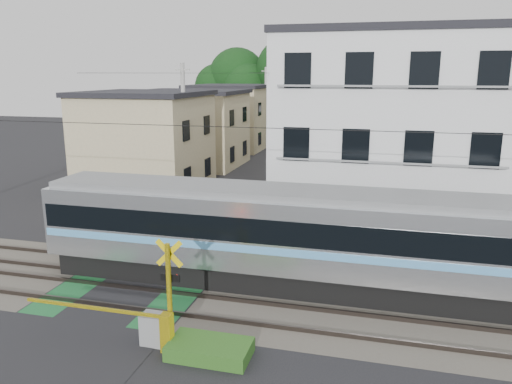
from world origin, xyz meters
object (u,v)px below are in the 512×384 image
(crossing_signal_far, at_px, (122,229))
(apartment_block, at_px, (388,132))
(crossing_signal_near, at_px, (156,322))
(pedestrian, at_px, (312,139))
(commuter_train, at_px, (279,235))

(crossing_signal_far, height_order, apartment_block, apartment_block)
(crossing_signal_near, bearing_deg, pedestrian, 92.17)
(pedestrian, bearing_deg, crossing_signal_near, 95.23)
(commuter_train, distance_m, crossing_signal_near, 5.55)
(commuter_train, xyz_separation_m, pedestrian, (-3.90, 34.20, -0.98))
(commuter_train, bearing_deg, apartment_block, 67.16)
(crossing_signal_near, height_order, pedestrian, crossing_signal_near)
(crossing_signal_far, xyz_separation_m, pedestrian, (3.69, 31.74, 0.19))
(pedestrian, bearing_deg, crossing_signal_far, 86.43)
(pedestrian, bearing_deg, apartment_block, 108.99)
(commuter_train, relative_size, crossing_signal_near, 3.60)
(crossing_signal_far, relative_size, apartment_block, 0.46)
(commuter_train, relative_size, apartment_block, 1.67)
(commuter_train, xyz_separation_m, crossing_signal_far, (-7.59, 2.45, -1.16))
(crossing_signal_far, xyz_separation_m, apartment_block, (11.09, 5.84, 3.94))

